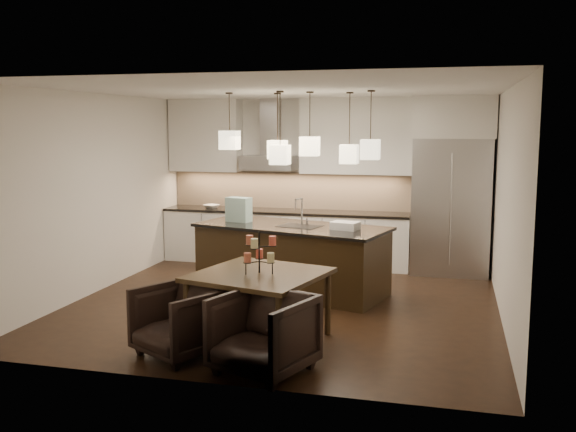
% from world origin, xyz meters
% --- Properties ---
extents(floor, '(5.50, 5.50, 0.02)m').
position_xyz_m(floor, '(0.00, 0.00, -0.01)').
color(floor, black).
rests_on(floor, ground).
extents(ceiling, '(5.50, 5.50, 0.02)m').
position_xyz_m(ceiling, '(0.00, 0.00, 2.81)').
color(ceiling, white).
rests_on(ceiling, wall_back).
extents(wall_back, '(5.50, 0.02, 2.80)m').
position_xyz_m(wall_back, '(0.00, 2.76, 1.40)').
color(wall_back, silver).
rests_on(wall_back, ground).
extents(wall_front, '(5.50, 0.02, 2.80)m').
position_xyz_m(wall_front, '(0.00, -2.76, 1.40)').
color(wall_front, silver).
rests_on(wall_front, ground).
extents(wall_left, '(0.02, 5.50, 2.80)m').
position_xyz_m(wall_left, '(-2.76, 0.00, 1.40)').
color(wall_left, silver).
rests_on(wall_left, ground).
extents(wall_right, '(0.02, 5.50, 2.80)m').
position_xyz_m(wall_right, '(2.76, 0.00, 1.40)').
color(wall_right, silver).
rests_on(wall_right, ground).
extents(refrigerator, '(1.20, 0.72, 2.15)m').
position_xyz_m(refrigerator, '(2.10, 2.38, 1.07)').
color(refrigerator, '#B7B7BA').
rests_on(refrigerator, floor).
extents(fridge_panel, '(1.26, 0.72, 0.65)m').
position_xyz_m(fridge_panel, '(2.10, 2.38, 2.47)').
color(fridge_panel, silver).
rests_on(fridge_panel, refrigerator).
extents(lower_cabinets, '(4.21, 0.62, 0.88)m').
position_xyz_m(lower_cabinets, '(-0.62, 2.43, 0.44)').
color(lower_cabinets, silver).
rests_on(lower_cabinets, floor).
extents(countertop, '(4.21, 0.66, 0.04)m').
position_xyz_m(countertop, '(-0.62, 2.43, 0.90)').
color(countertop, black).
rests_on(countertop, lower_cabinets).
extents(backsplash, '(4.21, 0.02, 0.63)m').
position_xyz_m(backsplash, '(-0.62, 2.73, 1.24)').
color(backsplash, beige).
rests_on(backsplash, countertop).
extents(upper_cab_left, '(1.25, 0.35, 1.25)m').
position_xyz_m(upper_cab_left, '(-2.10, 2.57, 2.17)').
color(upper_cab_left, silver).
rests_on(upper_cab_left, wall_back).
extents(upper_cab_right, '(1.85, 0.35, 1.25)m').
position_xyz_m(upper_cab_right, '(0.55, 2.57, 2.17)').
color(upper_cab_right, silver).
rests_on(upper_cab_right, wall_back).
extents(hood_canopy, '(0.90, 0.52, 0.24)m').
position_xyz_m(hood_canopy, '(-0.93, 2.48, 1.72)').
color(hood_canopy, '#B7B7BA').
rests_on(hood_canopy, wall_back).
extents(hood_chimney, '(0.30, 0.28, 0.96)m').
position_xyz_m(hood_chimney, '(-0.93, 2.59, 2.32)').
color(hood_chimney, '#B7B7BA').
rests_on(hood_chimney, hood_canopy).
extents(fruit_bowl, '(0.33, 0.33, 0.06)m').
position_xyz_m(fruit_bowl, '(-1.94, 2.38, 0.95)').
color(fruit_bowl, silver).
rests_on(fruit_bowl, countertop).
extents(island_body, '(2.78, 1.66, 0.92)m').
position_xyz_m(island_body, '(-0.05, 0.62, 0.46)').
color(island_body, black).
rests_on(island_body, floor).
extents(island_top, '(2.89, 1.76, 0.04)m').
position_xyz_m(island_top, '(-0.05, 0.62, 0.94)').
color(island_top, black).
rests_on(island_top, island_body).
extents(faucet, '(0.16, 0.27, 0.40)m').
position_xyz_m(faucet, '(0.08, 0.69, 1.16)').
color(faucet, silver).
rests_on(faucet, island_top).
extents(tote_bag, '(0.39, 0.27, 0.35)m').
position_xyz_m(tote_bag, '(-0.89, 0.76, 1.14)').
color(tote_bag, '#2A6B54').
rests_on(tote_bag, island_top).
extents(food_container, '(0.41, 0.33, 0.10)m').
position_xyz_m(food_container, '(0.73, 0.44, 1.01)').
color(food_container, silver).
rests_on(food_container, island_top).
extents(dining_table, '(1.55, 1.55, 0.77)m').
position_xyz_m(dining_table, '(0.12, -1.51, 0.38)').
color(dining_table, black).
rests_on(dining_table, floor).
extents(candelabra, '(0.45, 0.45, 0.45)m').
position_xyz_m(candelabra, '(0.12, -1.51, 0.99)').
color(candelabra, black).
rests_on(candelabra, dining_table).
extents(candle_a, '(0.09, 0.09, 0.10)m').
position_xyz_m(candle_a, '(0.26, -1.55, 0.95)').
color(candle_a, beige).
rests_on(candle_a, candelabra).
extents(candle_b, '(0.09, 0.09, 0.10)m').
position_xyz_m(candle_b, '(0.08, -1.37, 0.95)').
color(candle_b, '#D4523F').
rests_on(candle_b, candelabra).
extents(candle_c, '(0.09, 0.09, 0.10)m').
position_xyz_m(candle_c, '(0.02, -1.61, 0.95)').
color(candle_c, '#B1573E').
rests_on(candle_c, candelabra).
extents(candle_d, '(0.09, 0.09, 0.10)m').
position_xyz_m(candle_d, '(0.25, -1.45, 1.11)').
color(candle_d, '#D4523F').
rests_on(candle_d, candelabra).
extents(candle_e, '(0.09, 0.09, 0.10)m').
position_xyz_m(candle_e, '(-0.00, -1.46, 1.11)').
color(candle_e, '#B1573E').
rests_on(candle_e, candelabra).
extents(candle_f, '(0.09, 0.09, 0.10)m').
position_xyz_m(candle_f, '(0.11, -1.64, 1.11)').
color(candle_f, beige).
rests_on(candle_f, candelabra).
extents(armchair_left, '(1.06, 1.07, 0.72)m').
position_xyz_m(armchair_left, '(-0.54, -2.13, 0.36)').
color(armchair_left, black).
rests_on(armchair_left, floor).
extents(armchair_right, '(1.06, 1.08, 0.77)m').
position_xyz_m(armchair_right, '(0.42, -2.38, 0.38)').
color(armchair_right, black).
rests_on(armchair_right, floor).
extents(pendant_a, '(0.24, 0.24, 0.26)m').
position_xyz_m(pendant_a, '(-0.91, 0.47, 2.15)').
color(pendant_a, beige).
rests_on(pendant_a, ceiling).
extents(pendant_b, '(0.24, 0.24, 0.26)m').
position_xyz_m(pendant_b, '(-0.29, 0.73, 2.01)').
color(pendant_b, beige).
rests_on(pendant_b, ceiling).
extents(pendant_c, '(0.24, 0.24, 0.26)m').
position_xyz_m(pendant_c, '(0.22, 0.51, 2.07)').
color(pendant_c, beige).
rests_on(pendant_c, ceiling).
extents(pendant_d, '(0.24, 0.24, 0.26)m').
position_xyz_m(pendant_d, '(0.72, 0.77, 1.96)').
color(pendant_d, beige).
rests_on(pendant_d, ceiling).
extents(pendant_e, '(0.24, 0.24, 0.26)m').
position_xyz_m(pendant_e, '(1.06, 0.39, 2.04)').
color(pendant_e, beige).
rests_on(pendant_e, ceiling).
extents(pendant_f, '(0.24, 0.24, 0.26)m').
position_xyz_m(pendant_f, '(-0.12, 0.26, 1.96)').
color(pendant_f, beige).
rests_on(pendant_f, ceiling).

